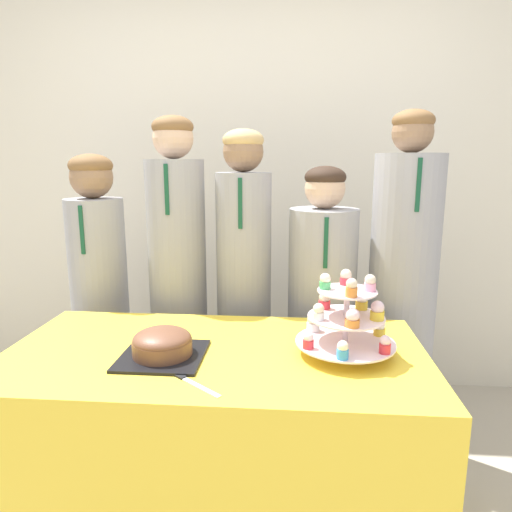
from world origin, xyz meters
The scene contains 10 objects.
wall_back centered at (0.00, 1.74, 1.35)m, with size 9.00×0.06×2.70m.
table centered at (0.00, 0.37, 0.38)m, with size 1.47×0.74×0.77m.
round_cake centered at (-0.17, 0.30, 0.81)m, with size 0.28×0.28×0.10m.
cake_knife centered at (-0.05, 0.15, 0.77)m, with size 0.19×0.16×0.01m.
cupcake_stand centered at (0.45, 0.38, 0.90)m, with size 0.34×0.34×0.29m.
student_0 centered at (-0.68, 0.98, 0.71)m, with size 0.27×0.28×1.45m.
student_1 centered at (-0.28, 0.98, 0.78)m, with size 0.27×0.28×1.62m.
student_2 centered at (0.04, 0.98, 0.76)m, with size 0.26×0.26×1.56m.
student_3 centered at (0.41, 0.98, 0.65)m, with size 0.32×0.32×1.40m.
student_4 centered at (0.77, 0.98, 0.77)m, with size 0.31×0.31×1.64m.
Camera 1 is at (0.27, -1.11, 1.41)m, focal length 32.00 mm.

